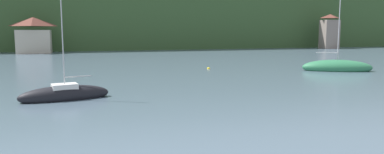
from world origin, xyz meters
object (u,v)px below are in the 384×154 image
(sailboat_far_3, at_px, (337,67))
(mooring_buoy_near, at_px, (209,69))
(shore_building_central, at_px, (34,36))
(shore_building_eastcentral, at_px, (330,32))
(sailboat_mid_2, at_px, (65,95))

(sailboat_far_3, xyz_separation_m, mooring_buoy_near, (-13.48, 6.77, -0.42))
(shore_building_central, relative_size, sailboat_far_3, 0.66)
(shore_building_central, height_order, shore_building_eastcentral, shore_building_eastcentral)
(sailboat_mid_2, height_order, sailboat_far_3, sailboat_far_3)
(shore_building_eastcentral, height_order, sailboat_mid_2, shore_building_eastcentral)
(sailboat_far_3, bearing_deg, sailboat_mid_2, -135.47)
(sailboat_mid_2, xyz_separation_m, mooring_buoy_near, (16.24, 15.99, -0.34))
(shore_building_central, distance_m, mooring_buoy_near, 48.28)
(shore_building_central, distance_m, sailboat_far_3, 61.40)
(sailboat_mid_2, distance_m, sailboat_far_3, 31.11)
(shore_building_eastcentral, bearing_deg, mooring_buoy_near, -141.01)
(shore_building_eastcentral, height_order, mooring_buoy_near, shore_building_eastcentral)
(shore_building_eastcentral, bearing_deg, sailboat_far_3, -127.73)
(shore_building_eastcentral, relative_size, sailboat_mid_2, 1.14)
(shore_building_central, bearing_deg, sailboat_mid_2, -82.26)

